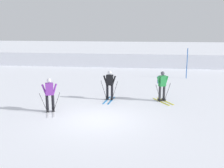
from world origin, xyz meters
TOP-DOWN VIEW (x-y plane):
  - ground_plane at (0.00, 0.00)m, footprint 120.00×120.00m
  - far_snow_ridge at (0.00, 20.26)m, footprint 80.00×9.54m
  - skier_purple at (-2.49, 0.85)m, footprint 0.95×1.63m
  - skier_green at (3.11, 3.55)m, footprint 1.13×1.57m
  - skier_black at (0.15, 3.43)m, footprint 1.00×1.63m
  - trail_marker_pole at (5.47, 10.67)m, footprint 0.06×0.06m

SIDE VIEW (x-z plane):
  - ground_plane at x=0.00m, z-range 0.00..0.00m
  - far_snow_ridge at x=0.00m, z-range 0.00..1.40m
  - skier_purple at x=-2.49m, z-range 0.10..1.81m
  - skier_green at x=3.11m, z-range 0.10..1.81m
  - skier_black at x=0.15m, z-range 0.10..1.81m
  - trail_marker_pole at x=5.47m, z-range 0.00..2.44m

